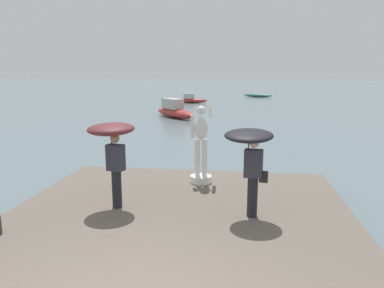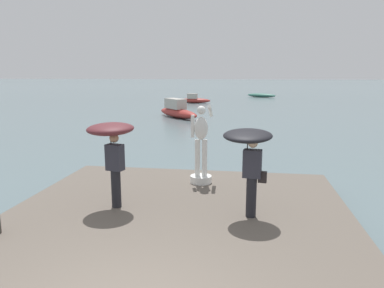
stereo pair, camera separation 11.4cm
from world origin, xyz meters
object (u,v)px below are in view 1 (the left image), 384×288
onlooker_left (112,140)px  boat_mid (174,111)px  onlooker_right (250,149)px  statue_white_figure (201,151)px  boat_far (258,95)px  boat_near (191,100)px

onlooker_left → boat_mid: bearing=96.9°
onlooker_right → boat_mid: 21.83m
statue_white_figure → onlooker_right: (1.31, -2.30, 0.58)m
statue_white_figure → boat_mid: bearing=102.9°
statue_white_figure → boat_far: statue_white_figure is taller
statue_white_figure → boat_near: statue_white_figure is taller
statue_white_figure → onlooker_left: (-1.77, -2.16, 0.67)m
boat_mid → boat_far: 28.43m
onlooker_left → boat_mid: onlooker_left is taller
boat_far → onlooker_left: bearing=-96.0°
boat_near → boat_far: 15.10m
onlooker_right → boat_far: (1.98, 48.46, -1.61)m
boat_near → onlooker_right: bearing=-79.9°
boat_mid → onlooker_left: bearing=-83.1°
statue_white_figure → boat_mid: statue_white_figure is taller
onlooker_left → onlooker_right: 3.09m
onlooker_right → boat_near: onlooker_right is taller
onlooker_right → boat_near: bearing=100.1°
boat_near → boat_mid: size_ratio=0.76×
onlooker_right → boat_mid: (-5.60, 21.06, -1.35)m
onlooker_right → boat_mid: onlooker_right is taller
statue_white_figure → boat_far: (3.30, 46.16, -1.02)m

